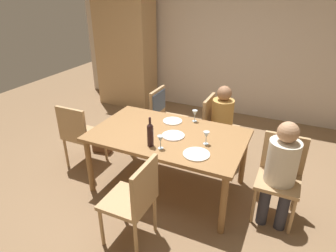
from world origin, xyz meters
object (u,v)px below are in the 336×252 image
(chair_left_end, at_px, (79,132))
(dinner_plate_host, at_px, (196,154))
(person_woman_host, at_px, (281,167))
(person_man_bearded, at_px, (224,119))
(dining_table, at_px, (168,140))
(chair_right_end, at_px, (280,172))
(chair_far_right, at_px, (215,124))
(wine_glass_near_left, at_px, (195,114))
(dinner_plate_guest_left, at_px, (173,121))
(armoire_cabinet, at_px, (126,51))
(wine_glass_centre, at_px, (161,139))
(dinner_plate_guest_right, at_px, (173,136))
(wine_glass_near_right, at_px, (206,135))
(handbag, at_px, (102,145))
(wine_bottle_tall_green, at_px, (150,134))
(chair_near, at_px, (135,197))
(chair_far_left, at_px, (162,110))

(chair_left_end, distance_m, dinner_plate_host, 1.75)
(person_woman_host, height_order, person_man_bearded, person_woman_host)
(dining_table, distance_m, chair_right_end, 1.28)
(chair_far_right, bearing_deg, person_woman_host, 45.40)
(wine_glass_near_left, distance_m, dinner_plate_guest_left, 0.30)
(armoire_cabinet, bearing_deg, chair_far_right, -30.76)
(person_woman_host, xyz_separation_m, wine_glass_centre, (-1.20, -0.31, 0.19))
(chair_left_end, relative_size, dinner_plate_guest_right, 3.53)
(chair_left_end, xyz_separation_m, wine_glass_near_right, (1.74, 0.04, 0.32))
(chair_right_end, bearing_deg, wine_glass_near_left, -18.25)
(dinner_plate_guest_right, relative_size, handbag, 0.93)
(chair_far_right, distance_m, wine_glass_near_left, 0.59)
(dining_table, xyz_separation_m, chair_right_end, (1.27, 0.09, -0.14))
(wine_bottle_tall_green, bearing_deg, dinner_plate_guest_left, 92.94)
(chair_near, bearing_deg, chair_far_right, -7.02)
(chair_near, bearing_deg, wine_bottle_tall_green, 13.52)
(armoire_cabinet, distance_m, dinner_plate_host, 3.58)
(chair_far_left, relative_size, wine_bottle_tall_green, 2.78)
(person_woman_host, xyz_separation_m, wine_glass_near_right, (-0.79, -0.02, 0.19))
(wine_glass_near_left, distance_m, wine_glass_centre, 0.79)
(wine_bottle_tall_green, relative_size, dinner_plate_guest_right, 1.27)
(dining_table, height_order, dinner_plate_host, dinner_plate_host)
(person_woman_host, bearing_deg, handbag, -8.42)
(dining_table, relative_size, handbag, 6.35)
(dining_table, relative_size, person_woman_host, 1.55)
(dinner_plate_host, xyz_separation_m, handbag, (-1.73, 0.65, -0.65))
(person_woman_host, bearing_deg, dinner_plate_guest_right, 0.05)
(wine_glass_near_left, bearing_deg, chair_far_right, 71.86)
(chair_far_left, bearing_deg, wine_glass_near_left, 55.85)
(wine_bottle_tall_green, bearing_deg, chair_right_end, 17.46)
(person_man_bearded, bearing_deg, chair_far_left, -90.00)
(dinner_plate_guest_left, bearing_deg, chair_near, -81.99)
(person_woman_host, relative_size, wine_glass_centre, 7.71)
(chair_near, distance_m, dinner_plate_guest_left, 1.27)
(chair_far_left, bearing_deg, dinner_plate_host, 38.95)
(chair_near, distance_m, wine_glass_near_left, 1.41)
(chair_left_end, bearing_deg, dining_table, 3.93)
(armoire_cabinet, distance_m, dinner_plate_guest_right, 3.12)
(wine_glass_near_right, bearing_deg, chair_right_end, 9.35)
(armoire_cabinet, relative_size, chair_far_right, 2.37)
(wine_bottle_tall_green, xyz_separation_m, wine_glass_near_right, (0.53, 0.29, -0.04))
(person_man_bearded, bearing_deg, chair_far_right, -90.00)
(dinner_plate_host, bearing_deg, wine_glass_near_right, 86.46)
(chair_far_left, xyz_separation_m, person_woman_host, (1.79, -0.94, 0.07))
(armoire_cabinet, xyz_separation_m, chair_far_left, (1.47, -1.37, -0.50))
(person_woman_host, bearing_deg, wine_glass_near_right, 1.28)
(chair_far_left, height_order, dinner_plate_guest_right, chair_far_left)
(armoire_cabinet, xyz_separation_m, handbag, (0.72, -1.94, -0.99))
(wine_glass_near_left, bearing_deg, armoire_cabinet, 139.53)
(chair_far_left, relative_size, chair_left_end, 1.00)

